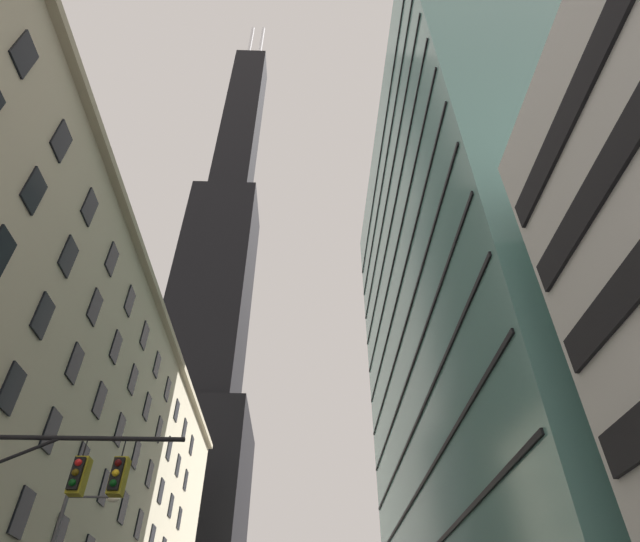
# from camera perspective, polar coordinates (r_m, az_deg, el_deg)

# --- Properties ---
(station_building) EXTENTS (15.69, 70.62, 29.91)m
(station_building) POSITION_cam_1_polar(r_m,az_deg,el_deg) (46.33, -31.01, -17.55)
(station_building) COLOR #BCAF93
(station_building) RESTS_ON ground
(dark_skyscraper) EXTENTS (23.63, 23.63, 211.52)m
(dark_skyscraper) POSITION_cam_1_polar(r_m,az_deg,el_deg) (114.77, -12.91, -7.58)
(dark_skyscraper) COLOR black
(dark_skyscraper) RESTS_ON ground
(glass_office_midrise) EXTENTS (18.57, 40.61, 54.27)m
(glass_office_midrise) POSITION_cam_1_polar(r_m,az_deg,el_deg) (47.49, 19.82, -4.40)
(glass_office_midrise) COLOR slate
(glass_office_midrise) RESTS_ON ground
(traffic_signal_mast) EXTENTS (6.34, 0.63, 7.23)m
(traffic_signal_mast) POSITION_cam_1_polar(r_m,az_deg,el_deg) (17.20, -29.46, -22.13)
(traffic_signal_mast) COLOR black
(traffic_signal_mast) RESTS_ON sidewalk_left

